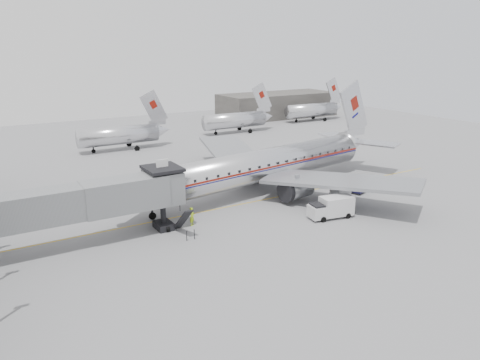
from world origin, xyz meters
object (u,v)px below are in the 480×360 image
object	(u,v)px
service_van	(331,207)
airliner	(265,165)
ramp_worker	(192,216)
baggage_cart_navy	(359,187)
baggage_cart_white	(341,190)

from	to	relation	value
service_van	airliner	bearing A→B (deg)	102.27
ramp_worker	airliner	bearing A→B (deg)	-18.24
baggage_cart_navy	ramp_worker	world-z (taller)	ramp_worker
baggage_cart_white	service_van	bearing A→B (deg)	-145.80
ramp_worker	baggage_cart_navy	bearing A→B (deg)	-45.64
service_van	baggage_cart_navy	bearing A→B (deg)	38.32
airliner	baggage_cart_white	xyz separation A→B (m)	(6.26, -7.12, -2.37)
service_van	baggage_cart_navy	world-z (taller)	service_van
airliner	ramp_worker	distance (m)	14.76
service_van	baggage_cart_white	xyz separation A→B (m)	(5.76, 4.77, -0.26)
service_van	baggage_cart_white	world-z (taller)	service_van
baggage_cart_white	ramp_worker	size ratio (longest dim) A/B	1.24
service_van	ramp_worker	size ratio (longest dim) A/B	2.64
baggage_cart_white	ramp_worker	world-z (taller)	ramp_worker
service_van	baggage_cart_white	size ratio (longest dim) A/B	2.13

